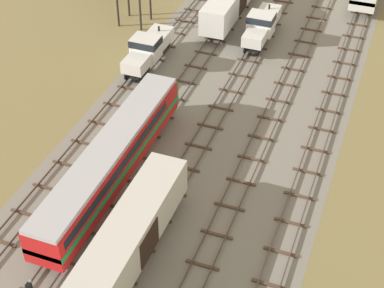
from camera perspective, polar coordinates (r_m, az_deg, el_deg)
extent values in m
plane|color=olive|center=(62.92, 5.52, 8.02)|extent=(480.00, 480.00, 0.00)
cube|color=gray|center=(62.92, 5.52, 8.02)|extent=(22.64, 176.00, 0.01)
cube|color=#47382D|center=(66.48, -2.68, 10.16)|extent=(0.07, 126.00, 0.15)
cube|color=#47382D|center=(65.99, -1.51, 9.96)|extent=(0.07, 126.00, 0.15)
cube|color=brown|center=(44.80, -17.67, -8.87)|extent=(2.40, 0.22, 0.14)
cube|color=brown|center=(46.36, -15.59, -6.39)|extent=(2.40, 0.22, 0.14)
cube|color=brown|center=(48.05, -13.67, -4.07)|extent=(2.40, 0.22, 0.14)
cube|color=brown|center=(49.87, -11.90, -1.91)|extent=(2.40, 0.22, 0.14)
cube|color=brown|center=(51.80, -10.26, 0.09)|extent=(2.40, 0.22, 0.14)
cube|color=brown|center=(53.83, -8.74, 1.95)|extent=(2.40, 0.22, 0.14)
cube|color=brown|center=(55.94, -7.33, 3.67)|extent=(2.40, 0.22, 0.14)
cube|color=brown|center=(58.13, -6.02, 5.26)|extent=(2.40, 0.22, 0.14)
cube|color=brown|center=(60.39, -4.80, 6.73)|extent=(2.40, 0.22, 0.14)
cube|color=brown|center=(62.72, -3.66, 8.09)|extent=(2.40, 0.22, 0.14)
cube|color=brown|center=(65.10, -2.60, 9.35)|extent=(2.40, 0.22, 0.14)
cube|color=brown|center=(67.52, -1.61, 10.52)|extent=(2.40, 0.22, 0.14)
cube|color=brown|center=(70.00, -0.68, 11.60)|extent=(2.40, 0.22, 0.14)
cube|color=brown|center=(72.51, 0.20, 12.61)|extent=(2.40, 0.22, 0.14)
cube|color=brown|center=(75.06, 1.02, 13.54)|extent=(2.40, 0.22, 0.14)
cube|color=#47382D|center=(64.99, 1.17, 9.48)|extent=(0.07, 126.00, 0.15)
cube|color=#47382D|center=(64.59, 2.38, 9.26)|extent=(0.07, 126.00, 0.15)
cube|color=brown|center=(42.64, -12.51, -10.71)|extent=(2.40, 0.22, 0.14)
cube|color=brown|center=(44.27, -10.54, -8.02)|extent=(2.40, 0.22, 0.14)
cube|color=brown|center=(46.04, -8.74, -5.52)|extent=(2.40, 0.22, 0.14)
cube|color=brown|center=(47.94, -7.10, -3.21)|extent=(2.40, 0.22, 0.14)
cube|color=brown|center=(49.94, -5.59, -1.07)|extent=(2.40, 0.22, 0.14)
cube|color=brown|center=(52.04, -4.20, 0.90)|extent=(2.40, 0.22, 0.14)
cube|color=brown|center=(54.22, -2.92, 2.71)|extent=(2.40, 0.22, 0.14)
cube|color=brown|center=(56.48, -1.74, 4.38)|extent=(2.40, 0.22, 0.14)
cube|color=brown|center=(58.81, -0.64, 5.92)|extent=(2.40, 0.22, 0.14)
cube|color=brown|center=(61.19, 0.38, 7.34)|extent=(2.40, 0.22, 0.14)
cube|color=brown|center=(63.63, 1.32, 8.64)|extent=(2.40, 0.22, 0.14)
cube|color=brown|center=(66.11, 2.20, 9.85)|extent=(2.40, 0.22, 0.14)
cube|color=brown|center=(68.63, 3.02, 10.97)|extent=(2.40, 0.22, 0.14)
cube|color=brown|center=(71.19, 3.79, 12.00)|extent=(2.40, 0.22, 0.14)
cube|color=brown|center=(73.79, 4.51, 12.97)|extent=(2.40, 0.22, 0.14)
cube|color=#47382D|center=(63.81, 5.16, 8.73)|extent=(0.07, 126.00, 0.15)
cube|color=#47382D|center=(63.51, 6.41, 8.49)|extent=(0.07, 126.00, 0.15)
cube|color=brown|center=(40.89, -6.78, -12.64)|extent=(2.40, 0.22, 0.14)
cube|color=brown|center=(42.59, -5.00, -9.73)|extent=(2.40, 0.22, 0.14)
cube|color=brown|center=(44.43, -3.39, -7.04)|extent=(2.40, 0.22, 0.14)
cube|color=brown|center=(46.39, -1.92, -4.57)|extent=(2.40, 0.22, 0.14)
cube|color=brown|center=(48.46, -0.59, -2.30)|extent=(2.40, 0.22, 0.14)
cube|color=brown|center=(50.62, 0.63, -0.23)|extent=(2.40, 0.22, 0.14)
cube|color=brown|center=(52.86, 1.74, 1.68)|extent=(2.40, 0.22, 0.14)
cube|color=brown|center=(55.17, 2.77, 3.43)|extent=(2.40, 0.22, 0.14)
cube|color=brown|center=(57.55, 3.71, 5.03)|extent=(2.40, 0.22, 0.14)
cube|color=brown|center=(59.99, 4.58, 6.50)|extent=(2.40, 0.22, 0.14)
cube|color=brown|center=(62.47, 5.39, 7.86)|extent=(2.40, 0.22, 0.14)
cube|color=brown|center=(64.99, 6.14, 9.11)|extent=(2.40, 0.22, 0.14)
cube|color=brown|center=(67.56, 6.84, 10.27)|extent=(2.40, 0.22, 0.14)
cube|color=brown|center=(70.16, 7.49, 11.34)|extent=(2.40, 0.22, 0.14)
cube|color=brown|center=(72.79, 8.10, 12.33)|extent=(2.40, 0.22, 0.14)
cube|color=brown|center=(75.45, 8.67, 13.25)|extent=(2.40, 0.22, 0.14)
cube|color=#47382D|center=(62.95, 9.26, 7.92)|extent=(0.07, 126.00, 0.15)
cube|color=#47382D|center=(62.75, 10.54, 7.65)|extent=(0.07, 126.00, 0.15)
cube|color=brown|center=(41.37, 1.00, -11.45)|extent=(2.40, 0.22, 0.14)
cube|color=brown|center=(43.26, 2.36, -8.59)|extent=(2.40, 0.22, 0.14)
cube|color=brown|center=(45.27, 3.58, -5.98)|extent=(2.40, 0.22, 0.14)
cube|color=brown|center=(47.39, 4.69, -3.59)|extent=(2.40, 0.22, 0.14)
cube|color=brown|center=(49.59, 5.69, -1.41)|extent=(2.40, 0.22, 0.14)
cube|color=brown|center=(51.88, 6.61, 0.59)|extent=(2.40, 0.22, 0.14)
cube|color=brown|center=(54.24, 7.44, 2.41)|extent=(2.40, 0.22, 0.14)
cube|color=brown|center=(56.65, 8.21, 4.08)|extent=(2.40, 0.22, 0.14)
cube|color=brown|center=(59.12, 8.92, 5.61)|extent=(2.40, 0.22, 0.14)
cube|color=brown|center=(61.64, 9.58, 7.01)|extent=(2.40, 0.22, 0.14)
cube|color=brown|center=(64.20, 10.18, 8.31)|extent=(2.40, 0.22, 0.14)
cube|color=brown|center=(66.80, 10.74, 9.50)|extent=(2.40, 0.22, 0.14)
cube|color=brown|center=(69.43, 11.27, 10.60)|extent=(2.40, 0.22, 0.14)
cube|color=brown|center=(72.08, 11.76, 11.62)|extent=(2.40, 0.22, 0.14)
cube|color=brown|center=(74.77, 12.21, 12.57)|extent=(2.40, 0.22, 0.14)
cube|color=#47382D|center=(62.42, 13.44, 7.04)|extent=(0.07, 126.00, 0.15)
cube|color=#47382D|center=(62.33, 14.73, 6.76)|extent=(0.07, 126.00, 0.15)
cube|color=brown|center=(40.65, 7.36, -13.12)|extent=(2.40, 0.22, 0.14)
cube|color=brown|center=(42.57, 8.40, -10.12)|extent=(2.40, 0.22, 0.14)
cube|color=brown|center=(44.61, 9.33, -7.38)|extent=(2.40, 0.22, 0.14)
cube|color=brown|center=(46.76, 10.17, -4.89)|extent=(2.40, 0.22, 0.14)
cube|color=brown|center=(48.99, 10.93, -2.61)|extent=(2.40, 0.22, 0.14)
cube|color=brown|center=(51.31, 11.62, -0.54)|extent=(2.40, 0.22, 0.14)
cube|color=brown|center=(53.69, 12.25, 1.35)|extent=(2.40, 0.22, 0.14)
cube|color=brown|center=(56.13, 12.82, 3.08)|extent=(2.40, 0.22, 0.14)
cube|color=brown|center=(58.62, 13.35, 4.66)|extent=(2.40, 0.22, 0.14)
cube|color=brown|center=(61.16, 13.83, 6.11)|extent=(2.40, 0.22, 0.14)
cube|color=brown|center=(63.74, 14.28, 7.44)|extent=(2.40, 0.22, 0.14)
cube|color=brown|center=(66.35, 14.70, 8.67)|extent=(2.40, 0.22, 0.14)
cube|color=brown|center=(69.00, 15.09, 9.81)|extent=(2.40, 0.22, 0.14)
cube|color=brown|center=(71.67, 15.45, 10.86)|extent=(2.40, 0.22, 0.14)
cube|color=brown|center=(74.37, 15.79, 11.84)|extent=(2.40, 0.22, 0.14)
cube|color=brown|center=(77.09, 16.10, 12.74)|extent=(2.40, 0.22, 0.14)
cube|color=beige|center=(40.04, -5.96, -8.70)|extent=(2.80, 14.00, 2.80)
cube|color=black|center=(39.69, -4.06, -9.39)|extent=(0.08, 2.80, 2.24)
cylinder|color=black|center=(43.94, -4.51, -6.61)|extent=(0.13, 0.80, 0.80)
cylinder|color=black|center=(43.50, -2.77, -7.09)|extent=(0.13, 0.80, 0.80)
cylinder|color=black|center=(45.09, -3.57, -5.10)|extent=(0.13, 0.80, 0.80)
cylinder|color=black|center=(44.67, -1.87, -5.55)|extent=(0.13, 0.80, 0.80)
cube|color=black|center=(44.29, -3.18, -6.08)|extent=(1.68, 2.20, 0.24)
cube|color=red|center=(45.99, -7.67, -1.50)|extent=(2.90, 20.00, 2.60)
cube|color=#198C3F|center=(46.15, -7.64, -1.75)|extent=(2.96, 20.00, 0.44)
cube|color=black|center=(44.91, -8.31, -1.63)|extent=(2.96, 16.80, 0.70)
cube|color=#B7B7BC|center=(45.06, -7.83, -0.06)|extent=(2.67, 20.00, 0.36)
cube|color=#198C3F|center=(53.42, -2.74, 5.02)|extent=(2.67, 0.50, 2.34)
cylinder|color=black|center=(51.52, -5.20, 1.29)|extent=(0.13, 0.84, 0.84)
cylinder|color=black|center=(51.02, -3.74, 0.95)|extent=(0.13, 0.84, 0.84)
cylinder|color=black|center=(52.82, -4.39, 2.40)|extent=(0.13, 0.84, 0.84)
cylinder|color=black|center=(52.33, -2.95, 2.08)|extent=(0.13, 0.84, 0.84)
cube|color=black|center=(51.92, -4.07, 1.69)|extent=(1.68, 2.20, 0.24)
cylinder|color=black|center=(42.72, -13.14, -9.43)|extent=(0.13, 0.84, 0.84)
cylinder|color=black|center=(42.11, -11.46, -10.00)|extent=(0.13, 0.84, 0.84)
cylinder|color=black|center=(43.70, -11.93, -7.82)|extent=(0.13, 0.84, 0.84)
cylinder|color=black|center=(43.10, -10.27, -8.35)|extent=(0.13, 0.84, 0.84)
cube|color=black|center=(42.90, -11.70, -8.89)|extent=(1.68, 2.20, 0.24)
cube|color=white|center=(62.25, -3.54, 9.72)|extent=(2.24, 5.04, 1.30)
cube|color=white|center=(58.76, -5.28, 7.67)|extent=(2.13, 2.88, 1.17)
cube|color=white|center=(60.25, -4.41, 9.12)|extent=(2.69, 2.16, 2.20)
cube|color=black|center=(59.93, -4.44, 9.67)|extent=(2.74, 2.25, 0.70)
cylinder|color=black|center=(62.70, -3.17, 10.89)|extent=(0.20, 0.20, 0.50)
cylinder|color=black|center=(63.05, -4.10, 8.95)|extent=(0.14, 0.90, 0.90)
cylinder|color=black|center=(62.53, -2.89, 8.73)|extent=(0.14, 0.90, 0.90)
cylinder|color=black|center=(64.48, -3.45, 9.70)|extent=(0.14, 0.90, 0.90)
cylinder|color=black|center=(63.97, -2.25, 9.49)|extent=(0.14, 0.90, 0.90)
cube|color=black|center=(63.50, -3.17, 9.22)|extent=(1.68, 2.20, 0.24)
cylinder|color=black|center=(58.89, -6.23, 6.50)|extent=(0.14, 0.90, 0.90)
cylinder|color=black|center=(58.33, -4.95, 6.25)|extent=(0.14, 0.90, 0.90)
cylinder|color=black|center=(60.25, -5.49, 7.35)|extent=(0.14, 0.90, 0.90)
cylinder|color=black|center=(59.71, -4.23, 7.12)|extent=(0.14, 0.90, 0.90)
cube|color=black|center=(59.29, -5.23, 6.81)|extent=(1.68, 2.20, 0.24)
cube|color=white|center=(67.16, 7.06, 11.77)|extent=(2.24, 5.04, 1.30)
cube|color=white|center=(63.29, 5.99, 10.03)|extent=(2.13, 2.88, 1.17)
cube|color=white|center=(64.99, 6.57, 11.30)|extent=(2.69, 2.16, 2.20)
cube|color=black|center=(64.70, 6.61, 11.81)|extent=(2.74, 2.25, 0.70)
cylinder|color=black|center=(67.71, 7.36, 12.83)|extent=(0.20, 0.20, 0.50)
cylinder|color=black|center=(67.80, 6.39, 11.05)|extent=(0.14, 0.90, 0.90)
cylinder|color=black|center=(67.51, 7.59, 10.83)|extent=(0.14, 0.90, 0.90)
cylinder|color=black|center=(69.36, 6.80, 11.68)|extent=(0.14, 0.90, 0.90)
cylinder|color=black|center=(69.08, 7.97, 11.46)|extent=(0.14, 0.90, 0.90)
cube|color=black|center=(68.43, 7.19, 11.26)|extent=(1.68, 2.20, 0.24)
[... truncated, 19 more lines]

